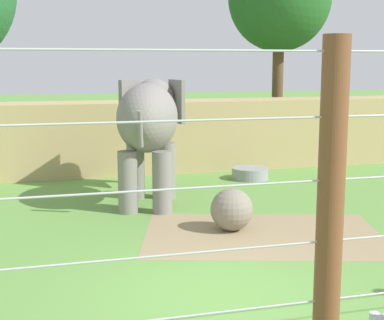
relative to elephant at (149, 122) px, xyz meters
name	(u,v)px	position (x,y,z in m)	size (l,w,h in m)	color
ground_plane	(221,298)	(-0.16, -6.28, -2.04)	(120.00, 120.00, 0.00)	#609342
dirt_patch	(263,234)	(1.69, -3.41, -2.04)	(4.85, 3.26, 0.01)	#937F5B
embankment_wall	(118,137)	(-0.16, 4.32, -0.90)	(36.00, 1.80, 2.28)	tan
elephant	(149,122)	(0.00, 0.00, 0.00)	(2.30, 4.03, 3.08)	gray
enrichment_ball	(232,210)	(1.17, -2.95, -1.59)	(0.90, 0.90, 0.90)	gray
cable_fence	(328,237)	(-0.15, -9.44, -0.16)	(12.93, 0.26, 3.75)	brown
water_tub	(250,173)	(3.53, 2.10, -1.86)	(1.10, 1.10, 0.35)	gray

